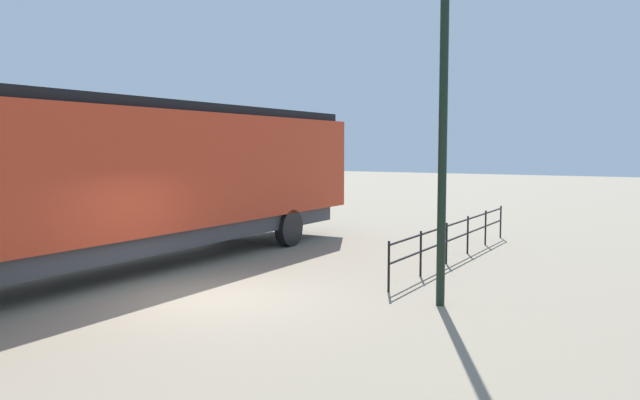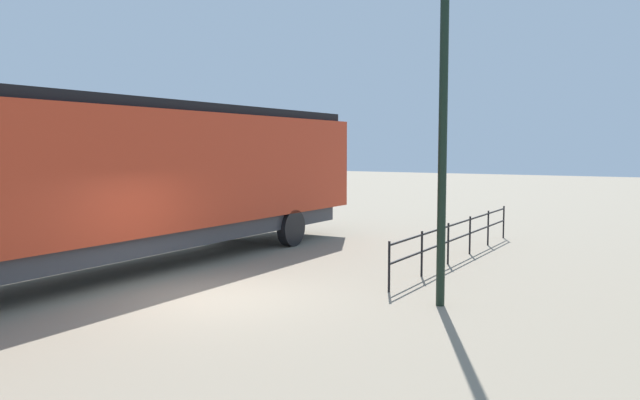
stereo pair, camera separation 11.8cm
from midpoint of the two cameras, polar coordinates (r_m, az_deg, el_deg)
ground_plane at (r=12.77m, az=-10.26°, el=-8.69°), size 120.00×120.00×0.00m
locomotive at (r=15.61m, az=-17.70°, el=2.09°), size 2.85×17.99×4.06m
lamp_post at (r=12.10m, az=10.88°, el=15.80°), size 0.57×0.57×7.35m
platform_fence at (r=17.19m, az=12.10°, el=-2.93°), size 0.05×9.03×1.05m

